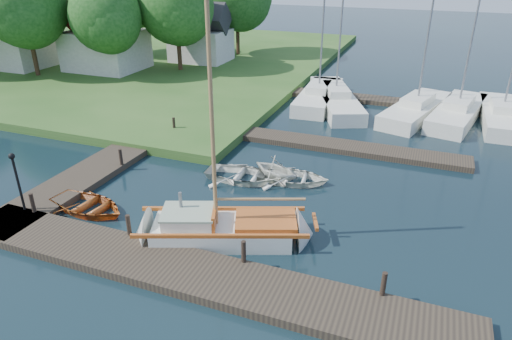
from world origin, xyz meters
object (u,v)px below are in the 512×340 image
(mooring_post_1, at_px, (129,225))
(marina_boat_4, at_px, (502,115))
(house_b, at_px, (15,40))
(mooring_post_0, at_px, (32,203))
(tree_2, at_px, (106,15))
(marina_boat_3, at_px, (458,111))
(tender_b, at_px, (276,167))
(marina_boat_2, at_px, (417,108))
(marina_boat_1, at_px, (336,98))
(mooring_post_5, at_px, (174,124))
(tree_3, at_px, (176,5))
(marina_boat_0, at_px, (319,95))
(tree_1, at_px, (24,3))
(mooring_post_4, at_px, (121,157))
(house_c, at_px, (201,38))
(mooring_post_3, at_px, (384,284))
(tree_5, at_px, (43,1))
(tender_a, at_px, (243,173))
(sailboat, at_px, (227,231))
(lamp_post, at_px, (16,174))
(mooring_post_2, at_px, (244,251))
(dinghy, at_px, (87,203))
(tender_c, at_px, (292,176))
(house_a, at_px, (105,40))

(mooring_post_1, relative_size, marina_boat_4, 0.08)
(house_b, bearing_deg, mooring_post_0, -42.83)
(marina_boat_4, relative_size, tree_2, 1.24)
(marina_boat_3, bearing_deg, tender_b, 159.32)
(marina_boat_2, bearing_deg, marina_boat_1, 100.45)
(mooring_post_5, height_order, tree_3, tree_3)
(marina_boat_0, xyz_separation_m, tree_1, (-23.17, -2.35, 5.51))
(tree_3, bearing_deg, mooring_post_4, -68.81)
(house_b, relative_size, tree_2, 0.74)
(mooring_post_5, distance_m, tree_3, 15.66)
(house_c, xyz_separation_m, tree_1, (-10.00, -9.95, 3.51))
(mooring_post_3, relative_size, tender_b, 0.34)
(house_b, bearing_deg, marina_boat_4, 0.38)
(tender_b, relative_size, marina_boat_3, 0.22)
(tree_5, bearing_deg, mooring_post_3, -34.83)
(tender_b, height_order, marina_boat_2, marina_boat_2)
(mooring_post_0, height_order, tender_a, mooring_post_0)
(tender_a, height_order, marina_boat_1, marina_boat_1)
(mooring_post_5, distance_m, sailboat, 11.23)
(lamp_post, relative_size, marina_boat_1, 0.22)
(mooring_post_2, height_order, lamp_post, lamp_post)
(marina_boat_2, relative_size, marina_boat_3, 1.11)
(mooring_post_1, relative_size, marina_boat_2, 0.07)
(marina_boat_2, distance_m, tree_1, 30.35)
(dinghy, bearing_deg, tender_c, -44.83)
(tender_b, distance_m, house_a, 24.94)
(mooring_post_5, height_order, tree_2, tree_2)
(mooring_post_4, relative_size, house_a, 0.13)
(dinghy, xyz_separation_m, tree_3, (-8.09, 21.83, 5.45))
(tree_2, bearing_deg, marina_boat_1, 0.42)
(mooring_post_3, relative_size, lamp_post, 0.33)
(tree_1, height_order, tree_5, tree_1)
(house_a, relative_size, house_b, 1.09)
(lamp_post, distance_m, tender_c, 11.45)
(marina_boat_3, bearing_deg, tree_1, 105.74)
(mooring_post_5, bearing_deg, marina_boat_3, 30.50)
(tender_b, relative_size, tree_1, 0.26)
(mooring_post_4, height_order, dinghy, mooring_post_4)
(mooring_post_5, relative_size, tree_1, 0.09)
(marina_boat_1, bearing_deg, mooring_post_2, 160.31)
(mooring_post_5, bearing_deg, marina_boat_0, 56.74)
(tender_a, xyz_separation_m, house_b, (-26.95, 12.90, 2.40))
(marina_boat_3, relative_size, tree_2, 1.39)
(sailboat, relative_size, tender_b, 4.12)
(tender_a, bearing_deg, mooring_post_1, 159.46)
(marina_boat_3, bearing_deg, mooring_post_0, 152.58)
(mooring_post_1, height_order, house_c, house_c)
(tender_a, bearing_deg, tree_2, 49.76)
(tender_b, xyz_separation_m, marina_boat_0, (-1.15, 12.67, -0.05))
(tender_c, bearing_deg, mooring_post_5, 61.49)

